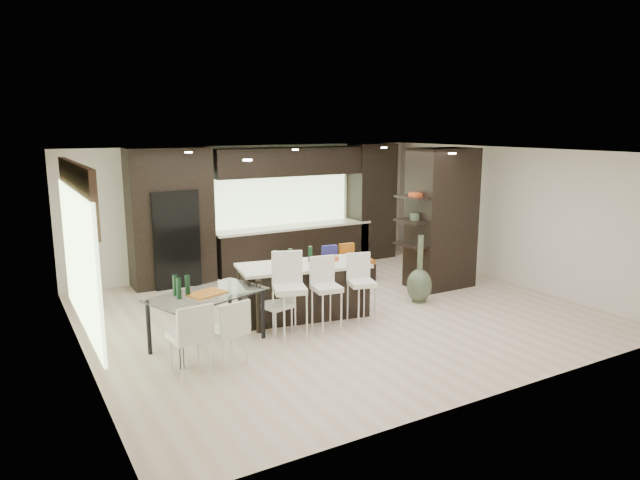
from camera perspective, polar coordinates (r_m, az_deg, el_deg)
ground at (r=9.76m, az=1.78°, el=-7.24°), size 8.00×8.00×0.00m
back_wall at (r=12.48m, az=-6.68°, el=3.18°), size 8.00×0.02×2.70m
left_wall at (r=8.10m, az=-23.02°, el=-2.14°), size 0.02×7.00×2.70m
right_wall at (r=11.99m, az=18.32°, el=2.34°), size 0.02×7.00×2.70m
ceiling at (r=9.26m, az=1.88°, el=8.80°), size 8.00×7.00×0.02m
window_left at (r=8.30m, az=-22.92°, el=-1.82°), size 0.04×3.20×1.90m
window_back at (r=12.67m, az=-4.13°, el=4.26°), size 3.40×0.04×1.20m
stone_accent at (r=8.16m, az=-23.20°, el=4.37°), size 0.08×3.00×0.80m
ceiling_spots at (r=9.47m, az=1.07°, el=8.75°), size 4.00×3.00×0.02m
back_cabinetry at (r=12.39m, az=-3.95°, el=3.17°), size 6.80×0.68×2.70m
refrigerator at (r=11.58m, az=-14.54°, el=0.24°), size 0.90×0.68×1.90m
partition_column at (r=11.28m, az=12.04°, el=2.13°), size 1.20×0.80×2.70m
kitchen_island at (r=9.46m, az=-1.68°, el=-5.04°), size 2.24×1.27×0.88m
stool_left at (r=8.49m, az=-3.04°, el=-6.45°), size 0.57×0.57×1.04m
stool_mid at (r=8.83m, az=0.67°, el=-6.13°), size 0.46×0.46×0.92m
stool_right at (r=9.17m, az=4.16°, el=-5.55°), size 0.49×0.49×0.90m
bench at (r=11.50m, az=2.53°, el=-3.18°), size 1.21×0.53×0.45m
floor_vase at (r=10.29m, az=9.95°, el=-2.88°), size 0.45×0.45×1.22m
dining_table at (r=8.37m, az=-11.15°, el=-7.86°), size 1.82×1.38×0.77m
chair_near at (r=7.69m, az=-9.29°, el=-9.33°), size 0.54×0.54×0.83m
chair_far at (r=7.52m, az=-12.90°, el=-9.78°), size 0.52×0.52×0.87m
chair_end at (r=8.76m, az=-4.35°, el=-6.85°), size 0.50×0.50×0.76m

